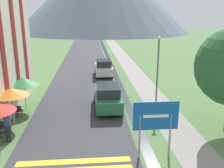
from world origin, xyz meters
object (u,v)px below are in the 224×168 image
at_px(cafe_chair_near_right, 1,126).
at_px(person_standing_terrace, 7,123).
at_px(streetlamp, 158,65).
at_px(cafe_chair_far_right, 14,110).
at_px(parked_car_far, 104,68).
at_px(cafe_chair_near_left, 4,127).
at_px(cafe_umbrella_rear_green, 24,82).
at_px(cafe_chair_far_left, 19,110).
at_px(person_seated_near, 8,121).
at_px(road_sign, 156,120).
at_px(cafe_umbrella_middle_orange, 11,92).
at_px(parked_car_near, 108,97).

distance_m(cafe_chair_near_right, person_standing_terrace, 1.26).
bearing_deg(streetlamp, cafe_chair_far_right, -169.82).
bearing_deg(parked_car_far, cafe_chair_near_left, -115.43).
distance_m(person_standing_terrace, streetlamp, 11.14).
relative_size(cafe_chair_far_right, cafe_umbrella_rear_green, 0.36).
xyz_separation_m(parked_car_far, cafe_chair_near_left, (-6.53, -13.73, -0.40)).
relative_size(cafe_umbrella_rear_green, person_standing_terrace, 1.25).
xyz_separation_m(cafe_chair_far_left, person_seated_near, (-0.06, -2.15, 0.17)).
xyz_separation_m(cafe_chair_near_right, person_standing_terrace, (0.64, -0.91, 0.59)).
bearing_deg(cafe_chair_far_right, cafe_chair_far_left, 13.23).
xyz_separation_m(parked_car_far, streetlamp, (3.58, -9.36, 2.17)).
height_order(cafe_chair_near_left, cafe_chair_far_right, same).
relative_size(cafe_chair_near_left, cafe_umbrella_rear_green, 0.36).
distance_m(cafe_chair_near_left, person_seated_near, 0.43).
xyz_separation_m(road_sign, cafe_umbrella_middle_orange, (-7.94, 4.50, 0.20)).
bearing_deg(cafe_umbrella_rear_green, cafe_chair_near_left, -93.16).
height_order(parked_car_far, cafe_chair_near_left, parked_car_far).
distance_m(cafe_chair_near_left, cafe_umbrella_middle_orange, 2.20).
bearing_deg(parked_car_far, cafe_umbrella_middle_orange, -117.53).
relative_size(cafe_chair_far_left, cafe_umbrella_middle_orange, 0.36).
height_order(parked_car_near, cafe_chair_near_right, parked_car_near).
bearing_deg(cafe_umbrella_middle_orange, streetlamp, 16.23).
height_order(cafe_chair_far_left, cafe_chair_near_left, same).
xyz_separation_m(road_sign, cafe_chair_near_right, (-8.24, 3.08, -1.43)).
bearing_deg(cafe_chair_far_left, road_sign, -20.84).
xyz_separation_m(parked_car_far, person_standing_terrace, (-6.06, -14.59, 0.19)).
bearing_deg(cafe_umbrella_rear_green, parked_car_near, -4.57).
bearing_deg(cafe_umbrella_middle_orange, cafe_chair_far_left, 89.27).
bearing_deg(cafe_chair_far_right, parked_car_near, 23.04).
distance_m(road_sign, cafe_umbrella_rear_green, 10.61).
xyz_separation_m(cafe_chair_near_left, cafe_umbrella_middle_orange, (0.14, 1.46, 1.63)).
relative_size(road_sign, person_seated_near, 2.31).
xyz_separation_m(person_standing_terrace, person_seated_near, (-0.38, 1.24, -0.41)).
height_order(person_standing_terrace, person_seated_near, person_standing_terrace).
xyz_separation_m(parked_car_near, parked_car_far, (0.26, 10.11, -0.00)).
relative_size(cafe_umbrella_middle_orange, streetlamp, 0.46).
distance_m(cafe_chair_far_left, cafe_umbrella_middle_orange, 1.95).
relative_size(cafe_umbrella_middle_orange, cafe_umbrella_rear_green, 1.01).
xyz_separation_m(cafe_chair_near_right, cafe_umbrella_middle_orange, (0.31, 1.42, 1.63)).
height_order(cafe_chair_far_left, cafe_chair_near_right, same).
bearing_deg(cafe_chair_near_right, parked_car_near, 16.04).
bearing_deg(road_sign, cafe_umbrella_rear_green, 137.69).
height_order(cafe_chair_near_left, person_standing_terrace, person_standing_terrace).
distance_m(cafe_umbrella_rear_green, person_seated_near, 3.98).
bearing_deg(cafe_chair_far_left, cafe_umbrella_rear_green, 101.40).
relative_size(parked_car_near, cafe_umbrella_rear_green, 1.81).
relative_size(cafe_chair_near_left, person_seated_near, 0.68).
height_order(cafe_umbrella_middle_orange, person_standing_terrace, cafe_umbrella_middle_orange).
bearing_deg(person_standing_terrace, cafe_umbrella_rear_green, 92.80).
relative_size(cafe_chair_near_left, person_standing_terrace, 0.45).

